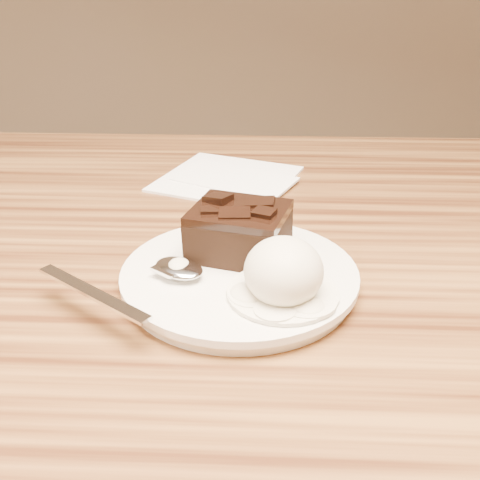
{
  "coord_description": "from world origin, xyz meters",
  "views": [
    {
      "loc": [
        0.12,
        -0.47,
        1.0
      ],
      "look_at": [
        0.1,
        -0.05,
        0.79
      ],
      "focal_mm": 42.2,
      "sensor_mm": 36.0,
      "label": 1
    }
  ],
  "objects_px": {
    "plate": "(239,278)",
    "spoon": "(179,270)",
    "brownie": "(239,234)",
    "ice_cream_scoop": "(284,271)",
    "napkin": "(227,178)"
  },
  "relations": [
    {
      "from": "plate",
      "to": "spoon",
      "type": "bearing_deg",
      "value": -167.16
    },
    {
      "from": "brownie",
      "to": "ice_cream_scoop",
      "type": "relative_size",
      "value": 1.22
    },
    {
      "from": "plate",
      "to": "brownie",
      "type": "relative_size",
      "value": 2.51
    },
    {
      "from": "spoon",
      "to": "napkin",
      "type": "distance_m",
      "value": 0.27
    },
    {
      "from": "spoon",
      "to": "napkin",
      "type": "xyz_separation_m",
      "value": [
        0.02,
        0.27,
        -0.02
      ]
    },
    {
      "from": "plate",
      "to": "napkin",
      "type": "xyz_separation_m",
      "value": [
        -0.03,
        0.26,
        -0.01
      ]
    },
    {
      "from": "ice_cream_scoop",
      "to": "spoon",
      "type": "distance_m",
      "value": 0.09
    },
    {
      "from": "brownie",
      "to": "ice_cream_scoop",
      "type": "distance_m",
      "value": 0.08
    },
    {
      "from": "ice_cream_scoop",
      "to": "spoon",
      "type": "relative_size",
      "value": 0.36
    },
    {
      "from": "plate",
      "to": "ice_cream_scoop",
      "type": "xyz_separation_m",
      "value": [
        0.04,
        -0.04,
        0.03
      ]
    },
    {
      "from": "plate",
      "to": "ice_cream_scoop",
      "type": "distance_m",
      "value": 0.06
    },
    {
      "from": "spoon",
      "to": "brownie",
      "type": "bearing_deg",
      "value": -12.87
    },
    {
      "from": "plate",
      "to": "spoon",
      "type": "height_order",
      "value": "spoon"
    },
    {
      "from": "spoon",
      "to": "ice_cream_scoop",
      "type": "bearing_deg",
      "value": -71.62
    },
    {
      "from": "plate",
      "to": "spoon",
      "type": "relative_size",
      "value": 1.11
    }
  ]
}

